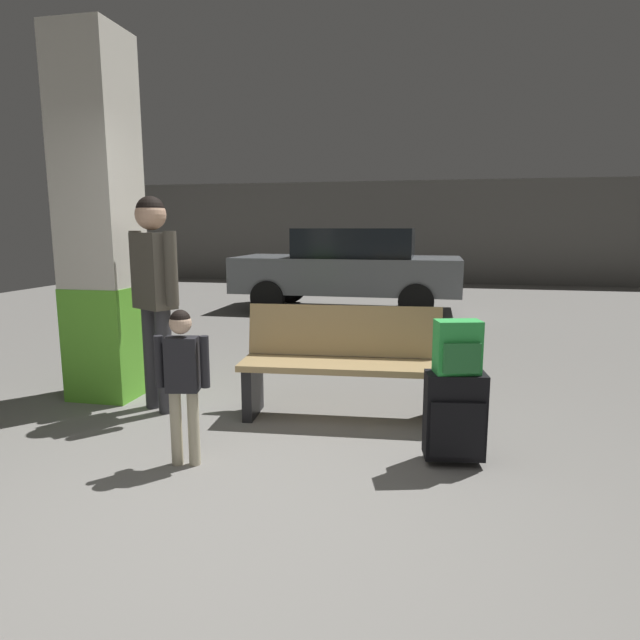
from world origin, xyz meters
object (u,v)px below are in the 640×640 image
at_px(backpack_bright, 458,348).
at_px(parked_car_far, 349,267).
at_px(child, 182,371).
at_px(suitcase, 455,416).
at_px(structural_pillar, 101,223).
at_px(adult, 154,281).
at_px(bench, 342,363).

relative_size(backpack_bright, parked_car_far, 0.08).
bearing_deg(child, suitcase, 12.39).
relative_size(backpack_bright, child, 0.33).
relative_size(suitcase, child, 0.59).
bearing_deg(structural_pillar, adult, -24.41).
bearing_deg(backpack_bright, parked_car_far, 104.55).
height_order(structural_pillar, bench, structural_pillar).
relative_size(bench, child, 1.61).
bearing_deg(child, parked_car_far, 89.91).
height_order(suitcase, parked_car_far, parked_car_far).
xyz_separation_m(suitcase, parked_car_far, (-1.69, 6.50, 0.48)).
bearing_deg(adult, suitcase, -13.69).
relative_size(backpack_bright, adult, 0.19).
relative_size(child, parked_car_far, 0.25).
xyz_separation_m(adult, parked_car_far, (0.70, 5.92, -0.29)).
distance_m(bench, suitcase, 1.15).
bearing_deg(structural_pillar, child, -43.08).
bearing_deg(structural_pillar, backpack_bright, -16.08).
xyz_separation_m(structural_pillar, bench, (2.17, -0.13, -1.12)).
bearing_deg(suitcase, parked_car_far, 104.54).
bearing_deg(backpack_bright, suitcase, 160.56).
xyz_separation_m(bench, backpack_bright, (0.86, -0.75, 0.33)).
distance_m(backpack_bright, child, 1.74).
xyz_separation_m(structural_pillar, parked_car_far, (1.34, 5.63, -0.76)).
height_order(bench, suitcase, bench).
bearing_deg(backpack_bright, bench, 139.18).
bearing_deg(suitcase, structural_pillar, 163.93).
distance_m(backpack_bright, adult, 2.48).
xyz_separation_m(child, parked_car_far, (0.01, 6.88, 0.18)).
xyz_separation_m(backpack_bright, child, (-1.70, -0.37, -0.15)).
distance_m(child, adult, 1.27).
distance_m(bench, adult, 1.67).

